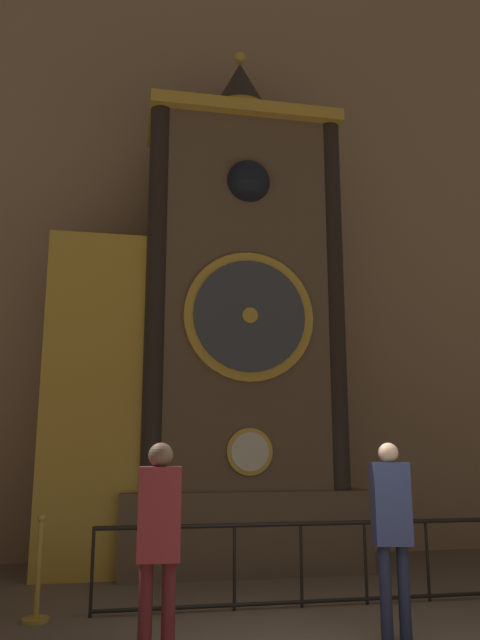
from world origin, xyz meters
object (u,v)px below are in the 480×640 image
(clock_tower, at_px, (213,339))
(stanchion_post, at_px, (38,586))
(visitor_far, at_px, (391,521))
(visitor_near, at_px, (159,533))

(clock_tower, bearing_deg, stanchion_post, -131.62)
(clock_tower, height_order, stanchion_post, clock_tower)
(visitor_far, bearing_deg, clock_tower, 115.37)
(visitor_far, xyz_separation_m, stanchion_post, (-3.29, 1.40, -0.72))
(visitor_near, distance_m, stanchion_post, 2.26)
(visitor_near, distance_m, visitor_far, 2.23)
(visitor_near, relative_size, stanchion_post, 1.67)
(clock_tower, distance_m, stanchion_post, 4.47)
(visitor_near, bearing_deg, clock_tower, 79.46)
(visitor_far, bearing_deg, stanchion_post, 165.81)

